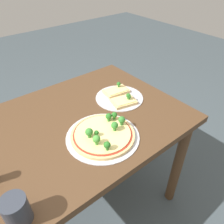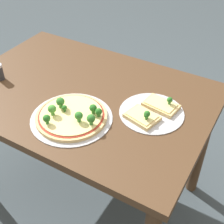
% 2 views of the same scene
% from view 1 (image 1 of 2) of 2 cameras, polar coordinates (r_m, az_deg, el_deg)
% --- Properties ---
extents(ground_plane, '(8.00, 8.00, 0.00)m').
position_cam_1_polar(ground_plane, '(1.66, -7.49, -22.83)').
color(ground_plane, '#3D474C').
extents(dining_table, '(1.14, 0.79, 0.74)m').
position_cam_1_polar(dining_table, '(1.16, -9.98, -6.86)').
color(dining_table, '#4C331E').
rests_on(dining_table, ground_plane).
extents(pizza_tray_whole, '(0.33, 0.33, 0.07)m').
position_cam_1_polar(pizza_tray_whole, '(0.99, -2.33, -5.80)').
color(pizza_tray_whole, '#B7B7BC').
rests_on(pizza_tray_whole, dining_table).
extents(pizza_tray_slice, '(0.27, 0.27, 0.06)m').
position_cam_1_polar(pizza_tray_slice, '(1.24, 2.05, 4.11)').
color(pizza_tray_slice, '#B7B7BC').
rests_on(pizza_tray_slice, dining_table).
extents(drinking_cup, '(0.08, 0.08, 0.10)m').
position_cam_1_polar(drinking_cup, '(0.78, -23.71, -22.53)').
color(drinking_cup, '#2D333D').
rests_on(drinking_cup, dining_table).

